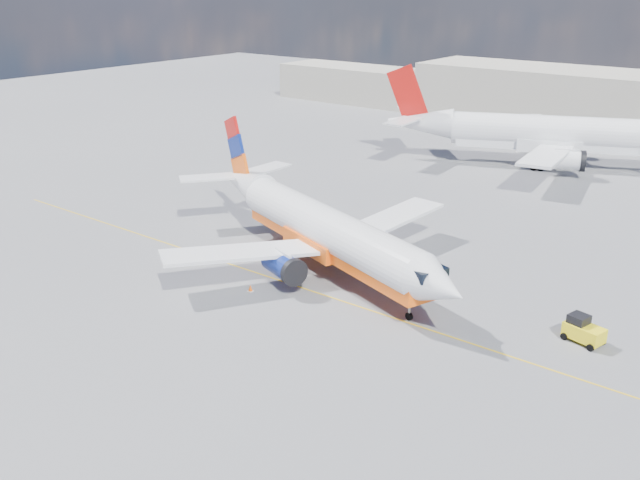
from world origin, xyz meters
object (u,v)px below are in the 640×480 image
Objects in this scene: second_jet at (549,134)px; gse_tug at (583,330)px; traffic_cone at (250,288)px; main_jet at (322,229)px.

gse_tug is at bearing -89.63° from second_jet.
traffic_cone is (-2.86, -47.80, -3.53)m from second_jet.
second_jet is (1.47, 41.24, 0.57)m from main_jet.
gse_tug reaches higher than traffic_cone.
traffic_cone is at bearing -82.78° from main_jet.
second_jet is at bearing 86.57° from traffic_cone.
gse_tug is 22.39m from traffic_cone.
gse_tug is at bearing 20.90° from main_jet.
traffic_cone is (-21.21, -7.14, -0.56)m from gse_tug.
gse_tug is (19.82, 0.58, -2.40)m from main_jet.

